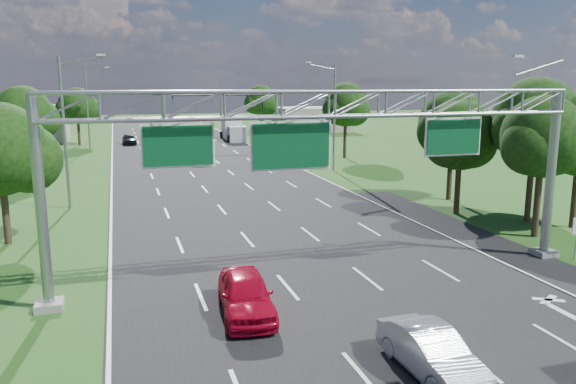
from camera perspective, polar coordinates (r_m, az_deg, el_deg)
name	(u,v)px	position (r m, az deg, el deg)	size (l,w,h in m)	color
ground	(237,198)	(41.28, -5.16, -0.60)	(220.00, 220.00, 0.00)	#264D17
road	(237,198)	(41.28, -5.16, -0.60)	(18.00, 180.00, 0.02)	black
road_flare	(495,246)	(31.08, 20.27, -5.22)	(3.00, 30.00, 0.02)	black
sign_gantry	(334,119)	(23.25, 4.66, 7.42)	(23.50, 1.00, 9.56)	gray
traffic_signal	(237,106)	(76.28, -5.17, 8.71)	(12.21, 0.24, 7.00)	black
streetlight_l_near	(67,125)	(39.79, -21.54, 6.34)	(2.97, 0.22, 10.16)	gray
streetlight_l_far	(89,104)	(74.69, -19.58, 8.39)	(2.97, 0.22, 10.16)	gray
streetlight_r_mid	(332,112)	(53.36, 4.53, 8.12)	(2.97, 0.22, 10.16)	gray
tree_cluster_right	(511,133)	(36.97, 21.70, 5.61)	(9.91, 14.60, 8.68)	#2D2116
tree_verge_la	(2,154)	(32.33, -27.09, 3.48)	(5.76, 4.80, 7.40)	#2D2116
tree_verge_lb	(25,116)	(55.23, -25.20, 7.03)	(5.76, 4.80, 8.06)	#2D2116
tree_verge_lc	(78,108)	(79.82, -20.58, 8.03)	(5.76, 4.80, 7.62)	#2D2116
tree_verge_rd	(346,107)	(62.59, 5.92, 8.59)	(5.76, 4.80, 8.28)	#2D2116
tree_verge_re	(261,102)	(90.46, -2.76, 9.15)	(5.76, 4.80, 7.84)	#2D2116
building_left	(14,124)	(88.85, -26.05, 6.25)	(14.00, 10.00, 5.00)	gray
building_right	(311,119)	(97.29, 2.39, 7.41)	(12.00, 9.00, 4.00)	gray
red_coupe	(246,294)	(20.82, -4.31, -10.32)	(1.85, 4.60, 1.57)	#BA0824
silver_sedan	(431,352)	(17.42, 14.35, -15.49)	(1.45, 4.16, 1.37)	#B2B7BF
car_queue_a	(197,158)	(58.90, -9.25, 3.47)	(1.79, 4.40, 1.28)	#BCBCBC
car_queue_b	(174,141)	(76.41, -11.54, 5.08)	(1.87, 4.06, 1.13)	black
car_queue_c	(129,139)	(79.11, -15.84, 5.19)	(1.67, 4.16, 1.42)	black
box_truck	(233,129)	(82.58, -5.65, 6.36)	(2.94, 8.55, 3.17)	white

